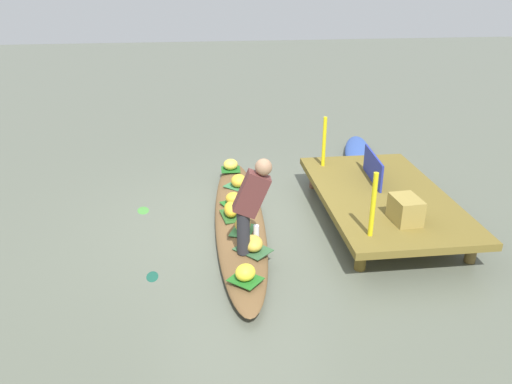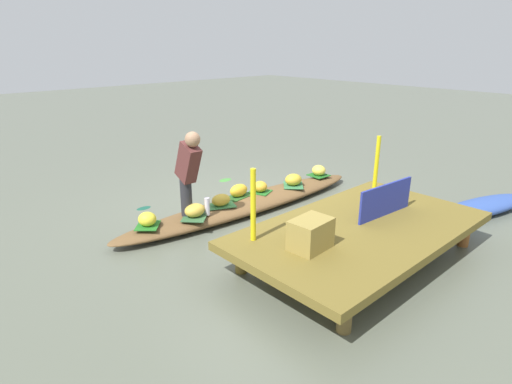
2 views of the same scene
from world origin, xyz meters
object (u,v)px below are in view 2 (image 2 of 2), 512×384
(banana_bunch_0, at_px, (195,210))
(banana_bunch_5, at_px, (239,190))
(water_bottle, at_px, (207,206))
(banana_bunch_1, at_px, (260,187))
(banana_bunch_4, at_px, (147,219))
(banana_bunch_6, at_px, (293,180))
(vendor_boat, at_px, (248,204))
(banana_bunch_3, at_px, (319,170))
(banana_bunch_2, at_px, (221,200))
(produce_crate, at_px, (311,234))
(market_banner, at_px, (386,200))
(vendor_person, at_px, (188,169))
(moored_boat, at_px, (482,207))

(banana_bunch_0, height_order, banana_bunch_5, banana_bunch_5)
(banana_bunch_5, bearing_deg, water_bottle, 18.20)
(banana_bunch_0, bearing_deg, banana_bunch_1, -174.36)
(banana_bunch_4, relative_size, banana_bunch_6, 0.82)
(vendor_boat, distance_m, banana_bunch_1, 0.38)
(banana_bunch_3, xyz_separation_m, banana_bunch_5, (1.79, -0.13, 0.01))
(vendor_boat, distance_m, banana_bunch_4, 1.70)
(vendor_boat, xyz_separation_m, banana_bunch_3, (-1.71, 0.01, 0.20))
(banana_bunch_2, distance_m, produce_crate, 2.12)
(banana_bunch_5, distance_m, produce_crate, 2.36)
(market_banner, bearing_deg, banana_bunch_4, -41.18)
(market_banner, bearing_deg, produce_crate, 2.55)
(banana_bunch_0, relative_size, water_bottle, 1.19)
(vendor_person, relative_size, produce_crate, 2.78)
(banana_bunch_0, xyz_separation_m, banana_bunch_1, (-1.37, -0.13, -0.00))
(moored_boat, bearing_deg, vendor_person, -19.22)
(vendor_boat, relative_size, vendor_person, 3.71)
(market_banner, distance_m, produce_crate, 1.39)
(vendor_boat, bearing_deg, banana_bunch_4, -0.46)
(banana_bunch_2, xyz_separation_m, water_bottle, (0.35, 0.14, 0.03))
(banana_bunch_3, height_order, banana_bunch_4, same)
(water_bottle, bearing_deg, vendor_boat, -171.08)
(banana_bunch_3, xyz_separation_m, banana_bunch_6, (0.76, 0.07, 0.01))
(banana_bunch_4, xyz_separation_m, banana_bunch_6, (-2.65, 0.16, 0.00))
(banana_bunch_6, distance_m, market_banner, 2.10)
(banana_bunch_3, distance_m, produce_crate, 3.35)
(banana_bunch_0, bearing_deg, banana_bunch_6, 179.93)
(banana_bunch_5, height_order, produce_crate, produce_crate)
(market_banner, height_order, produce_crate, market_banner)
(moored_boat, distance_m, water_bottle, 4.20)
(banana_bunch_2, bearing_deg, banana_bunch_0, 8.50)
(banana_bunch_4, bearing_deg, produce_crate, 109.56)
(banana_bunch_5, distance_m, water_bottle, 0.84)
(produce_crate, bearing_deg, vendor_boat, -114.33)
(banana_bunch_0, height_order, market_banner, market_banner)
(vendor_boat, relative_size, market_banner, 4.55)
(banana_bunch_0, bearing_deg, vendor_boat, -175.80)
(banana_bunch_3, xyz_separation_m, vendor_person, (2.81, 0.04, 0.60))
(vendor_boat, distance_m, vendor_person, 1.36)
(banana_bunch_1, bearing_deg, vendor_boat, 10.36)
(vendor_boat, distance_m, moored_boat, 3.61)
(banana_bunch_2, xyz_separation_m, vendor_person, (0.57, 0.05, 0.60))
(banana_bunch_0, bearing_deg, vendor_person, -28.93)
(banana_bunch_0, bearing_deg, produce_crate, 93.42)
(banana_bunch_4, height_order, market_banner, market_banner)
(water_bottle, bearing_deg, banana_bunch_2, -158.42)
(banana_bunch_1, height_order, market_banner, market_banner)
(water_bottle, bearing_deg, banana_bunch_5, -161.80)
(moored_boat, relative_size, banana_bunch_2, 6.94)
(banana_bunch_4, height_order, banana_bunch_5, banana_bunch_5)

